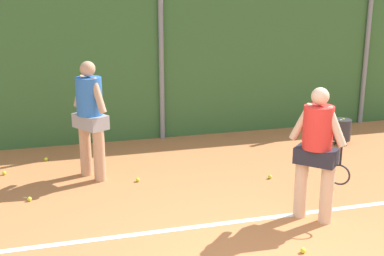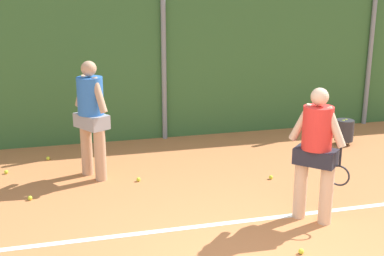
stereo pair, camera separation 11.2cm
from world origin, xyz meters
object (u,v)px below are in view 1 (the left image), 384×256
Objects in this scene: tennis_ball_8 at (303,191)px; tennis_ball_11 at (270,177)px; tennis_ball_1 at (303,250)px; tennis_ball_9 at (29,199)px; player_foreground_near at (317,148)px; tennis_ball_12 at (4,173)px; tennis_ball_7 at (46,159)px; player_midcourt at (90,114)px; tennis_ball_0 at (138,180)px; ball_hopper at (342,130)px.

tennis_ball_8 is 0.73m from tennis_ball_11.
tennis_ball_9 is at bearing 142.45° from tennis_ball_1.
tennis_ball_12 is (-4.15, 2.87, -0.98)m from player_foreground_near.
tennis_ball_7 is 0.87m from tennis_ball_12.
player_midcourt is 29.10× the size of tennis_ball_0.
player_foreground_near is at bearing -92.28° from tennis_ball_11.
tennis_ball_1 is 1.00× the size of tennis_ball_9.
tennis_ball_7 and tennis_ball_12 have the same top height.
tennis_ball_11 is at bearing -17.70° from tennis_ball_12.
player_midcourt is (-2.72, 2.36, 0.07)m from player_foreground_near.
tennis_ball_12 is at bearing 134.48° from tennis_ball_1.
tennis_ball_0 is 1.00× the size of tennis_ball_7.
tennis_ball_7 is at bearing -178.47° from player_foreground_near.
tennis_ball_12 is at bearing 156.81° from tennis_ball_0.
player_foreground_near is 3.73m from ball_hopper.
player_midcourt reaches higher than ball_hopper.
player_midcourt is 29.10× the size of tennis_ball_12.
tennis_ball_0 and tennis_ball_12 have the same top height.
tennis_ball_9 is at bearing 168.83° from tennis_ball_8.
tennis_ball_7 is at bearing 39.02° from tennis_ball_12.
ball_hopper is 7.78× the size of tennis_ball_8.
player_midcourt is 29.10× the size of tennis_ball_11.
tennis_ball_11 is at bearing -1.65° from tennis_ball_9.
player_midcourt is 29.10× the size of tennis_ball_1.
ball_hopper is 4.63m from tennis_ball_1.
tennis_ball_12 is (-6.35, -0.05, -0.26)m from ball_hopper.
tennis_ball_0 is at bearing -177.85° from player_foreground_near.
tennis_ball_7 is (-3.47, 3.42, -0.98)m from player_foreground_near.
tennis_ball_1 is 1.00× the size of tennis_ball_12.
tennis_ball_9 is at bearing -168.57° from tennis_ball_0.
player_foreground_near is 27.42× the size of tennis_ball_11.
tennis_ball_1 is 2.40m from tennis_ball_11.
tennis_ball_9 is 1.31m from tennis_ball_12.
tennis_ball_9 is at bearing -70.49° from tennis_ball_12.
player_midcourt is 3.54m from tennis_ball_8.
tennis_ball_8 is 1.00× the size of tennis_ball_11.
tennis_ball_1 is (-2.75, -3.71, -0.26)m from ball_hopper.
player_foreground_near is 1.82m from tennis_ball_11.
tennis_ball_7 is at bearing 124.80° from tennis_ball_1.
player_foreground_near reaches higher than tennis_ball_9.
player_midcourt is at bearing 153.36° from tennis_ball_8.
tennis_ball_12 is (-4.21, 1.34, 0.00)m from tennis_ball_11.
player_midcourt reaches higher than tennis_ball_11.
tennis_ball_7 is at bearing 145.75° from tennis_ball_8.
tennis_ball_12 is at bearing -179.56° from ball_hopper.
tennis_ball_12 is at bearing 162.30° from tennis_ball_11.
tennis_ball_8 and tennis_ball_11 have the same top height.
ball_hopper is at bearing 99.00° from player_foreground_near.
tennis_ball_1 is 3.99m from tennis_ball_9.
ball_hopper is (4.92, 0.56, -0.79)m from player_midcourt.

